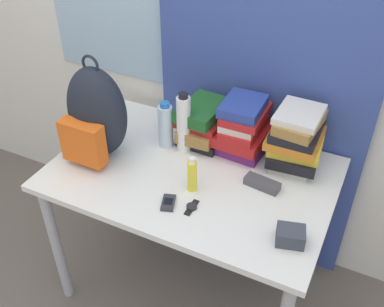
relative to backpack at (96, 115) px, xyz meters
name	(u,v)px	position (x,y,z in m)	size (l,w,h in m)	color
wall_back	(238,29)	(0.43, 0.55, 0.27)	(6.00, 0.06, 2.50)	silver
curtain_blue	(267,40)	(0.59, 0.49, 0.27)	(1.04, 0.04, 2.50)	#384C93
desk	(192,188)	(0.44, 0.06, -0.30)	(1.22, 0.80, 0.77)	silver
backpack	(96,115)	(0.00, 0.00, 0.00)	(0.28, 0.26, 0.48)	#1E232D
book_stack_left	(203,122)	(0.38, 0.30, -0.11)	(0.22, 0.28, 0.19)	black
book_stack_center	(243,128)	(0.57, 0.31, -0.09)	(0.23, 0.28, 0.25)	#6B2370
book_stack_right	(296,139)	(0.82, 0.31, -0.07)	(0.24, 0.28, 0.28)	silver
water_bottle	(166,126)	(0.24, 0.19, -0.10)	(0.07, 0.07, 0.23)	silver
sports_bottle	(184,124)	(0.33, 0.19, -0.06)	(0.06, 0.06, 0.30)	white
sunscreen_bottle	(192,175)	(0.49, -0.04, -0.13)	(0.04, 0.04, 0.16)	yellow
cell_phone	(168,203)	(0.44, -0.17, -0.20)	(0.08, 0.10, 0.02)	#2D2D33
sunglasses_case	(262,184)	(0.75, 0.10, -0.19)	(0.16, 0.08, 0.04)	#47474C
camera_pouch	(290,236)	(0.94, -0.15, -0.18)	(0.12, 0.11, 0.06)	#383D47
wristwatch	(192,207)	(0.54, -0.15, -0.20)	(0.04, 0.09, 0.01)	black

